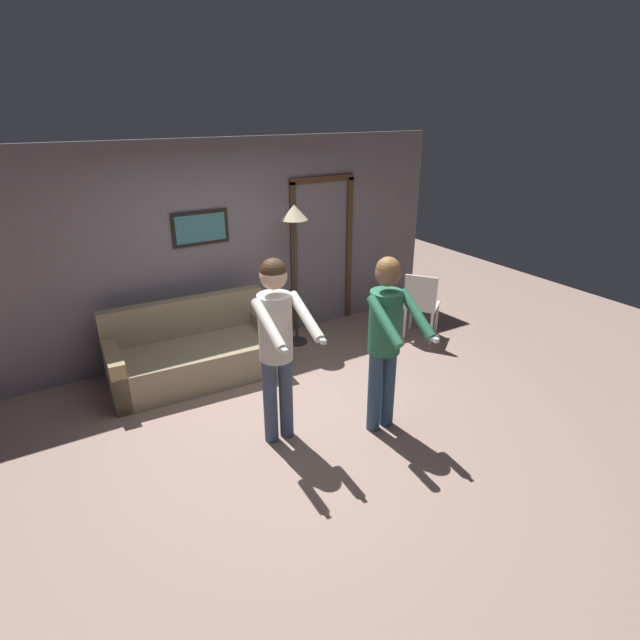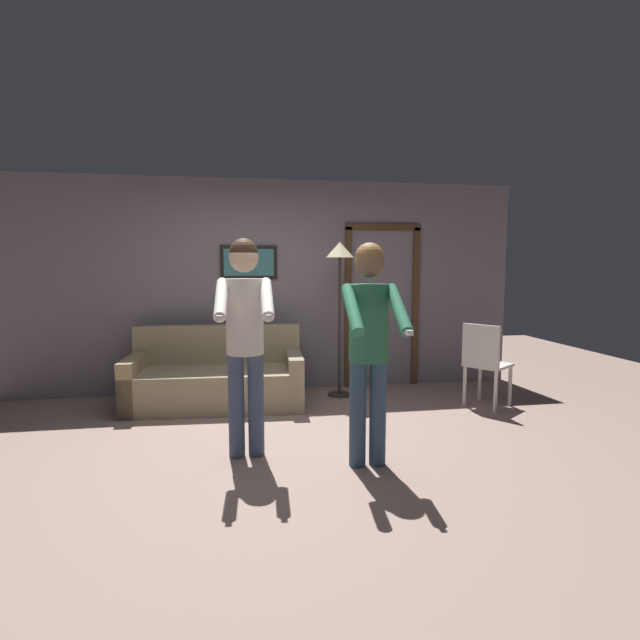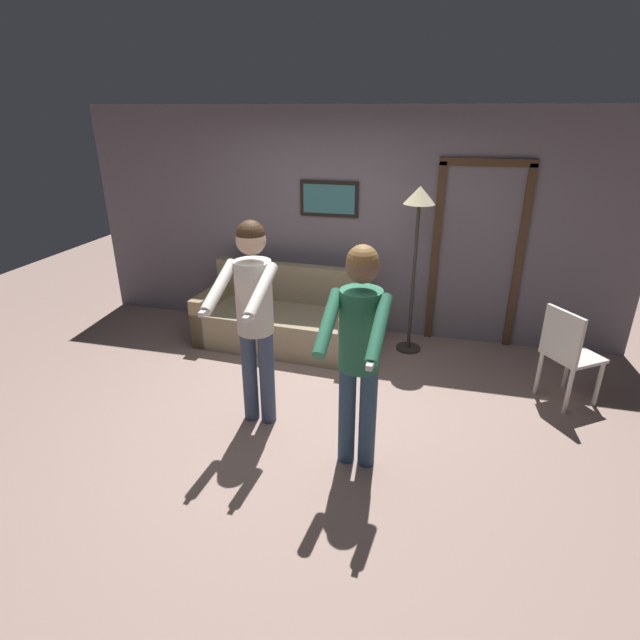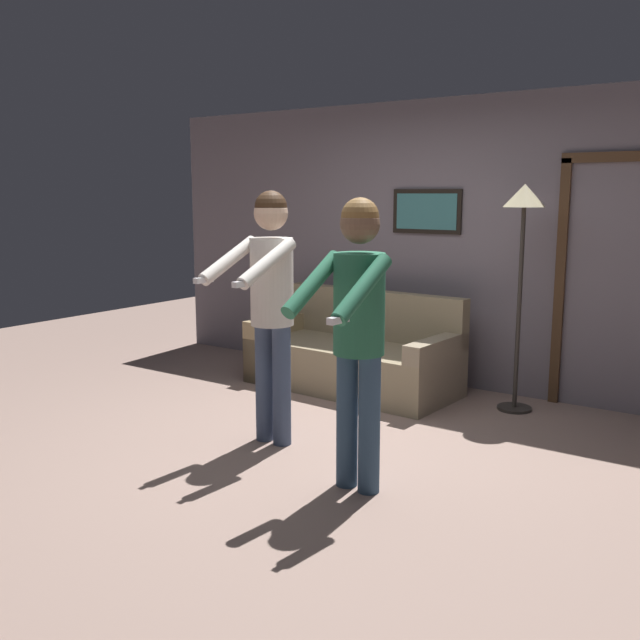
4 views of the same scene
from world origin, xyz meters
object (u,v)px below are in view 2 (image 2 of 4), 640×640
couch (216,381)px  person_standing_left (245,325)px  torchiere_lamp (340,268)px  person_standing_right (369,333)px  dining_chair_distant (485,360)px

couch → person_standing_left: 1.79m
torchiere_lamp → person_standing_left: bearing=-123.2°
couch → person_standing_right: person_standing_right is taller
person_standing_right → dining_chair_distant: size_ratio=1.87×
torchiere_lamp → dining_chair_distant: size_ratio=1.97×
couch → dining_chair_distant: (2.91, -0.58, 0.25)m
torchiere_lamp → person_standing_right: bearing=-96.0°
dining_chair_distant → person_standing_left: bearing=-159.3°
couch → torchiere_lamp: 1.92m
person_standing_left → torchiere_lamp: bearing=56.8°
dining_chair_distant → torchiere_lamp: bearing=152.2°
couch → torchiere_lamp: torchiere_lamp is taller
person_standing_left → dining_chair_distant: 2.85m
person_standing_left → dining_chair_distant: size_ratio=1.91×
person_standing_left → person_standing_right: bearing=-20.9°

